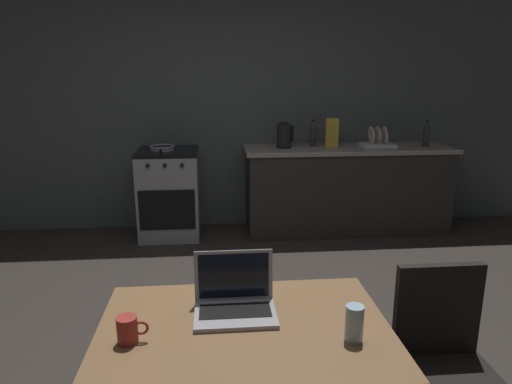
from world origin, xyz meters
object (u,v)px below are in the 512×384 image
Objects in this scene: coffee_mug at (128,330)px; dining_table at (244,347)px; drinking_glass at (354,323)px; stove_oven at (169,193)px; cereal_box at (332,133)px; frying_pan at (162,148)px; bottle_b at (313,134)px; chair at (445,358)px; electric_kettle at (284,136)px; dish_rack at (377,142)px; bottle at (426,134)px; laptop at (235,301)px.

dining_table is at bearing 8.60° from coffee_mug.
drinking_glass is (0.80, -0.06, 0.02)m from coffee_mug.
stove_oven is 3.05× the size of cereal_box.
drinking_glass is at bearing -72.93° from frying_pan.
bottle_b reaches higher than drinking_glass.
frying_pan is at bearing 101.10° from dining_table.
bottle_b is (-0.18, 0.06, -0.02)m from cereal_box.
frying_pan is 1.74m from cereal_box.
electric_kettle is at bearing 92.79° from chair.
stove_oven is 2.66× the size of dish_rack.
cereal_box is at bearing 175.93° from bottle.
bottle_b is at bearing 80.62° from drinking_glass.
bottle is at bearing -6.35° from bottle_b.
dish_rack is at bearing 0.07° from stove_oven.
laptop is at bearing -118.35° from dish_rack.
bottle is at bearing 61.86° from drinking_glass.
cereal_box reaches higher than bottle_b.
electric_kettle is at bearing 90.90° from laptop.
frying_pan is (-0.05, -0.03, 0.48)m from stove_oven.
frying_pan is 1.53× the size of bottle_b.
frying_pan is (-2.72, 0.02, -0.11)m from bottle.
stove_oven reaches higher than chair.
cereal_box is (-0.98, 0.07, 0.02)m from bottle.
bottle_b is (0.09, 3.15, 0.52)m from chair.
dining_table is 3.95× the size of bottle_b.
chair is (1.41, -3.07, 0.06)m from stove_oven.
electric_kettle is 1.97× the size of drinking_glass.
bottle is 0.51m from dish_rack.
frying_pan is 3.19m from coffee_mug.
dining_table is 3.19m from frying_pan.
dining_table is at bearing 162.33° from drinking_glass.
stove_oven is at bearing 178.98° from bottle.
chair is 3.12m from electric_kettle.
chair is at bearing 22.80° from drinking_glass.
drinking_glass is (1.00, -3.24, -0.11)m from frying_pan.
chair is at bearing 10.26° from laptop.
cereal_box is at bearing 177.64° from dish_rack.
stove_oven is at bearing 113.23° from chair.
dining_table is at bearing -109.50° from cereal_box.
coffee_mug is at bearing -175.35° from chair.
frying_pan is (-1.46, 3.04, 0.42)m from chair.
dining_table is at bearing -79.82° from stove_oven.
drinking_glass is 3.38m from cereal_box.
bottle is 2.72m from frying_pan.
dish_rack is at bearing 174.28° from bottle.
bottle reaches higher than frying_pan.
stove_oven is 3.44× the size of electric_kettle.
frying_pan reaches higher than stove_oven.
chair is 3.39× the size of electric_kettle.
laptop is 3.27m from cereal_box.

